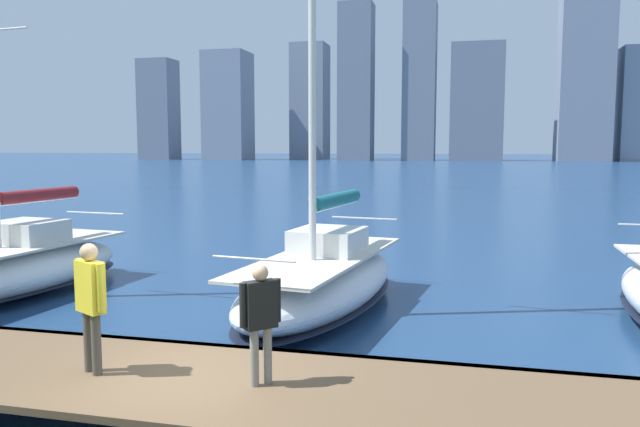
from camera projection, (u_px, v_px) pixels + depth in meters
The scene contains 7 objects.
ground_plane at pixel (187, 418), 8.45m from camera, with size 600.00×600.00×0.00m, color navy.
dock_pier at pixel (190, 377), 8.49m from camera, with size 28.00×2.80×0.60m.
city_skyline at pixel (478, 89), 158.31m from camera, with size 167.91×23.87×48.11m.
sailboat_teal at pixel (322, 278), 13.90m from camera, with size 3.35×7.47×12.28m.
sailboat_maroon at pixel (17, 266), 15.50m from camera, with size 3.31×6.94×9.73m.
person_black_shirt at pixel (261, 313), 7.99m from camera, with size 0.43×0.45×1.58m.
person_yellow_shirt at pixel (90, 295), 8.38m from camera, with size 0.59×0.41×1.79m.
Camera 1 is at (-3.65, 7.46, 3.68)m, focal length 35.00 mm.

